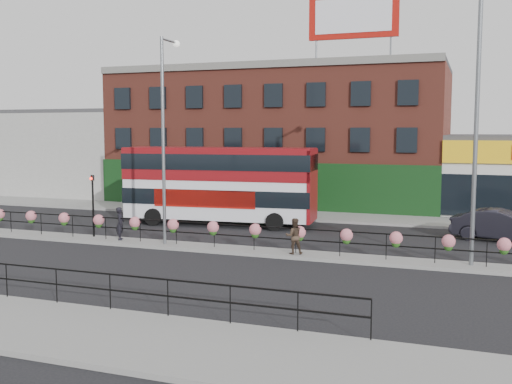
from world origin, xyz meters
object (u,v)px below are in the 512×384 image
(double_decker_bus, at_px, (220,178))
(pedestrian_a, at_px, (120,223))
(pedestrian_b, at_px, (294,236))
(lamp_column_west, at_px, (166,122))
(lamp_column_east, at_px, (477,100))
(car, at_px, (501,225))

(double_decker_bus, height_order, pedestrian_a, double_decker_bus)
(pedestrian_a, bearing_deg, pedestrian_b, -116.00)
(double_decker_bus, distance_m, lamp_column_west, 7.57)
(pedestrian_b, xyz_separation_m, lamp_column_west, (-6.58, 0.41, 5.06))
(pedestrian_b, bearing_deg, lamp_column_east, 164.17)
(double_decker_bus, relative_size, pedestrian_a, 7.02)
(double_decker_bus, distance_m, pedestrian_b, 10.10)
(double_decker_bus, xyz_separation_m, car, (15.58, 0.08, -2.03))
(car, bearing_deg, lamp_column_west, 126.53)
(double_decker_bus, xyz_separation_m, lamp_column_west, (0.17, -6.87, 3.18))
(double_decker_bus, height_order, pedestrian_b, double_decker_bus)
(pedestrian_a, relative_size, pedestrian_b, 1.03)
(car, distance_m, lamp_column_east, 9.11)
(double_decker_bus, relative_size, lamp_column_west, 1.17)
(pedestrian_a, distance_m, lamp_column_west, 5.67)
(pedestrian_a, xyz_separation_m, pedestrian_b, (9.18, -0.32, -0.02))
(car, xyz_separation_m, pedestrian_b, (-8.83, -7.36, 0.15))
(car, xyz_separation_m, pedestrian_a, (-18.01, -7.04, 0.17))
(car, bearing_deg, lamp_column_east, -179.59)
(pedestrian_b, height_order, lamp_column_east, lamp_column_east)
(double_decker_bus, distance_m, car, 15.71)
(lamp_column_east, bearing_deg, pedestrian_a, -178.76)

